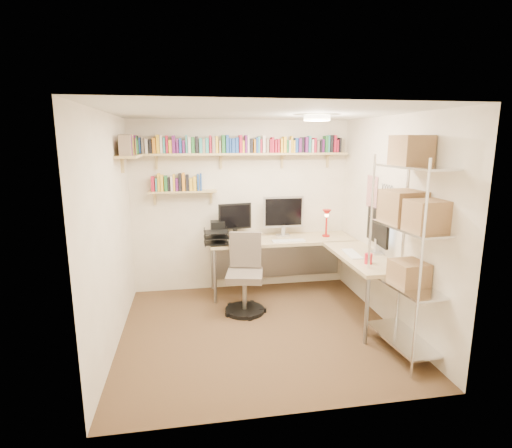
# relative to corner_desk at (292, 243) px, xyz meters

# --- Properties ---
(ground) EXTENTS (3.20, 3.20, 0.00)m
(ground) POSITION_rel_corner_desk_xyz_m (-0.63, -0.91, -0.80)
(ground) COLOR #422A1C
(ground) RESTS_ON ground
(room_shell) EXTENTS (3.24, 3.04, 2.52)m
(room_shell) POSITION_rel_corner_desk_xyz_m (-0.62, -0.91, 0.74)
(room_shell) COLOR beige
(room_shell) RESTS_ON ground
(wall_shelves) EXTENTS (3.12, 1.09, 0.80)m
(wall_shelves) POSITION_rel_corner_desk_xyz_m (-1.06, 0.38, 1.23)
(wall_shelves) COLOR tan
(wall_shelves) RESTS_ON ground
(corner_desk) EXTENTS (2.30, 2.07, 1.41)m
(corner_desk) POSITION_rel_corner_desk_xyz_m (0.00, 0.00, 0.00)
(corner_desk) COLOR beige
(corner_desk) RESTS_ON ground
(office_chair) EXTENTS (0.55, 0.56, 1.03)m
(office_chair) POSITION_rel_corner_desk_xyz_m (-0.71, -0.32, -0.37)
(office_chair) COLOR black
(office_chair) RESTS_ON ground
(wire_rack) EXTENTS (0.51, 0.93, 2.26)m
(wire_rack) POSITION_rel_corner_desk_xyz_m (0.79, -1.62, 0.63)
(wire_rack) COLOR silver
(wire_rack) RESTS_ON ground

